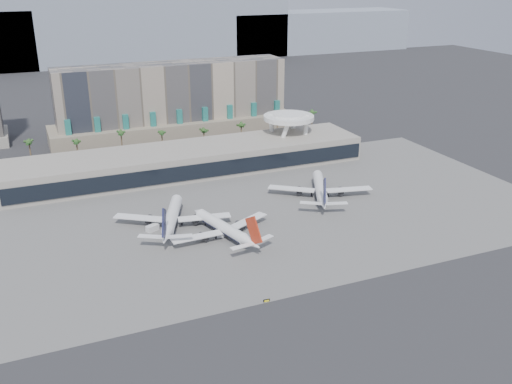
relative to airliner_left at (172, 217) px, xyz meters
name	(u,v)px	position (x,y,z in m)	size (l,w,h in m)	color
ground	(290,278)	(24.31, -52.44, -4.01)	(900.00, 900.00, 0.00)	#232326
apron_pad	(230,214)	(24.31, 2.56, -3.98)	(260.00, 130.00, 0.06)	#5B5B59
mountain_ridge	(115,33)	(52.18, 417.56, 25.88)	(680.00, 60.00, 70.00)	gray
hotel	(174,107)	(34.31, 121.98, 12.79)	(140.00, 30.00, 42.00)	tan
terminal	(190,159)	(24.31, 57.40, 2.50)	(170.00, 32.50, 14.50)	gray
saucer_structure	(289,120)	(79.31, 63.56, 14.44)	(26.00, 26.00, 21.89)	white
palm_row	(183,131)	(31.31, 92.56, 6.48)	(157.80, 2.80, 13.10)	brown
airliner_left	(172,217)	(0.00, 0.00, 0.00)	(42.38, 43.72, 15.91)	white
airliner_centre	(224,228)	(15.19, -16.23, -0.33)	(39.96, 41.45, 14.62)	white
airliner_right	(320,188)	(66.21, 4.72, 0.00)	(41.74, 42.96, 15.92)	white
service_vehicle_a	(152,228)	(-7.81, -1.01, -2.86)	(4.73, 2.31, 2.31)	silver
service_vehicle_b	(219,234)	(13.29, -15.39, -3.06)	(3.70, 2.11, 1.90)	silver
taxiway_sign	(267,301)	(11.92, -62.08, -3.57)	(2.00, 0.43, 0.90)	black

